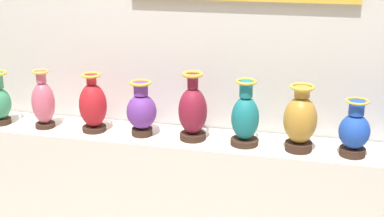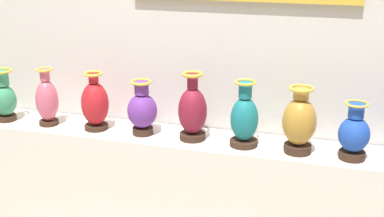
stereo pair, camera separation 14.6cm
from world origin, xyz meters
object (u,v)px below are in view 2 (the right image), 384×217
object	(u,v)px
vase_crimson	(95,104)
vase_burgundy	(193,111)
vase_jade	(5,98)
vase_rose	(47,100)
vase_teal	(244,119)
vase_sapphire	(354,134)
vase_violet	(142,110)
vase_ochre	(299,122)

from	to	relation	value
vase_crimson	vase_burgundy	bearing A→B (deg)	0.65
vase_jade	vase_rose	bearing A→B (deg)	1.45
vase_jade	vase_teal	xyz separation A→B (m)	(1.48, 0.02, 0.01)
vase_jade	vase_sapphire	xyz separation A→B (m)	(2.04, -0.00, -0.01)
vase_rose	vase_teal	distance (m)	1.19
vase_violet	vase_sapphire	size ratio (longest dim) A/B	1.05
vase_ochre	vase_violet	bearing A→B (deg)	178.86
vase_burgundy	vase_sapphire	bearing A→B (deg)	-1.90
vase_rose	vase_teal	size ratio (longest dim) A/B	0.96
vase_crimson	vase_sapphire	world-z (taller)	vase_crimson
vase_burgundy	vase_sapphire	size ratio (longest dim) A/B	1.28
vase_jade	vase_teal	size ratio (longest dim) A/B	0.89
vase_rose	vase_teal	bearing A→B (deg)	0.40
vase_violet	vase_sapphire	xyz separation A→B (m)	(1.15, -0.02, -0.01)
vase_teal	vase_crimson	bearing A→B (deg)	179.71
vase_violet	vase_burgundy	bearing A→B (deg)	1.24
vase_crimson	vase_jade	bearing A→B (deg)	-178.07
vase_burgundy	vase_sapphire	world-z (taller)	vase_burgundy
vase_teal	vase_ochre	xyz separation A→B (m)	(0.29, -0.01, 0.01)
vase_crimson	vase_violet	distance (m)	0.29
vase_jade	vase_teal	bearing A→B (deg)	0.61
vase_burgundy	vase_violet	bearing A→B (deg)	-178.76
vase_ochre	vase_crimson	bearing A→B (deg)	179.16
vase_rose	vase_burgundy	world-z (taller)	vase_burgundy
vase_crimson	vase_teal	size ratio (longest dim) A/B	0.95
vase_rose	vase_violet	world-z (taller)	vase_rose
vase_burgundy	vase_sapphire	xyz separation A→B (m)	(0.86, -0.03, -0.03)
vase_ochre	vase_sapphire	size ratio (longest dim) A/B	1.19
vase_crimson	vase_violet	bearing A→B (deg)	0.05
vase_burgundy	vase_teal	distance (m)	0.29
vase_crimson	vase_violet	size ratio (longest dim) A/B	1.08
vase_rose	vase_teal	xyz separation A→B (m)	(1.19, 0.01, 0.00)
vase_rose	vase_sapphire	world-z (taller)	vase_rose
vase_rose	vase_ochre	distance (m)	1.48
vase_jade	vase_teal	distance (m)	1.48
vase_crimson	vase_violet	world-z (taller)	vase_crimson
vase_jade	vase_sapphire	size ratio (longest dim) A/B	1.07
vase_rose	vase_violet	size ratio (longest dim) A/B	1.09
vase_teal	vase_violet	bearing A→B (deg)	179.54
vase_rose	vase_ochre	bearing A→B (deg)	-0.17
vase_burgundy	vase_teal	size ratio (longest dim) A/B	1.06
vase_ochre	vase_sapphire	xyz separation A→B (m)	(0.27, -0.00, -0.03)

